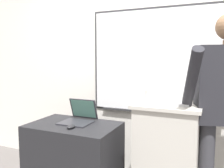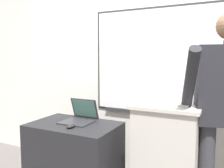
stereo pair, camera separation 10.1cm
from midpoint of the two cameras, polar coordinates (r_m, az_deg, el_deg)
name	(u,v)px [view 2 (the right image)]	position (r m, az deg, el deg)	size (l,w,h in m)	color
back_wall	(148,54)	(2.82, 9.66, 7.05)	(6.40, 0.17, 2.92)	silver
lectern_podium	(167,158)	(2.33, 14.31, -16.83)	(0.59, 0.51, 1.01)	#BCB7AD
side_desk	(75,161)	(2.53, -7.81, -17.79)	(0.87, 0.57, 0.77)	black
laptop	(81,115)	(2.47, -6.42, -7.48)	(0.31, 0.32, 0.22)	#28282D
wireless_keyboard	(164,103)	(2.12, 13.69, -4.58)	(0.43, 0.11, 0.02)	silver
computer_mouse_by_laptop	(71,126)	(2.26, -8.63, -10.00)	(0.06, 0.10, 0.03)	black
coffee_mug	(151,94)	(2.40, 10.63, -2.49)	(0.14, 0.09, 0.08)	silver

